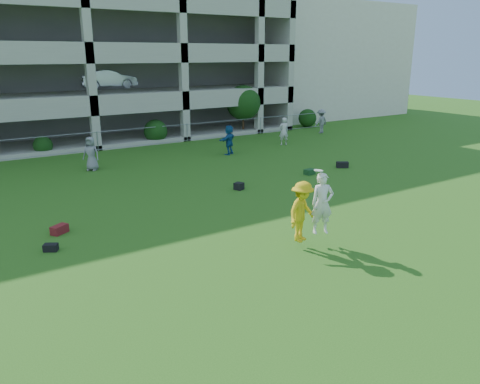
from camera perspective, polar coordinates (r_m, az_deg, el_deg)
ground at (r=13.22m, az=7.37°, el=-8.91°), size 100.00×100.00×0.00m
stucco_building at (r=48.20m, az=7.32°, el=15.60°), size 16.00×14.00×10.00m
bystander_c at (r=24.62m, az=-17.71°, el=4.48°), size 0.98×0.95×1.70m
bystander_d at (r=27.31m, az=-1.35°, el=6.38°), size 1.61×1.26×1.71m
bystander_e at (r=30.34m, az=5.35°, el=7.38°), size 0.73×0.57×1.76m
bystander_f at (r=35.34m, az=9.86°, el=8.50°), size 1.21×0.79×1.75m
bag_red_a at (r=16.40m, az=-21.15°, el=-4.27°), size 0.63×0.54×0.28m
bag_black_b at (r=15.10m, az=-22.08°, el=-6.29°), size 0.47×0.42×0.22m
bag_green_c at (r=23.02m, az=8.47°, el=2.45°), size 0.54×0.41×0.26m
crate_d at (r=20.22m, az=-0.13°, el=0.72°), size 0.46×0.46×0.30m
bag_black_e at (r=24.72m, az=12.37°, el=3.26°), size 0.67×0.58×0.30m
frisbee_contest at (r=14.06m, az=8.25°, el=-2.10°), size 1.75×1.06×2.14m
parking_garage at (r=37.58m, az=-21.59°, el=15.96°), size 30.00×14.00×12.00m
fence at (r=29.56m, az=-16.98°, el=5.97°), size 36.06×0.06×1.20m
shrub_row at (r=31.59m, az=-9.40°, el=8.75°), size 34.38×2.52×3.50m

